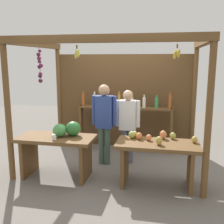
# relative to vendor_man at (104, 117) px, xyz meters

# --- Properties ---
(ground_plane) EXTENTS (12.00, 12.00, 0.00)m
(ground_plane) POSITION_rel_vendor_man_xyz_m (0.18, 0.10, -0.94)
(ground_plane) COLOR slate
(ground_plane) RESTS_ON ground
(market_stall) EXTENTS (3.28, 2.29, 2.40)m
(market_stall) POSITION_rel_vendor_man_xyz_m (0.17, 0.61, 0.46)
(market_stall) COLOR brown
(market_stall) RESTS_ON ground
(fruit_counter_left) EXTENTS (1.33, 0.64, 0.98)m
(fruit_counter_left) POSITION_rel_vendor_man_xyz_m (-0.65, -0.70, -0.34)
(fruit_counter_left) COLOR brown
(fruit_counter_left) RESTS_ON ground
(fruit_counter_right) EXTENTS (1.33, 0.64, 0.87)m
(fruit_counter_right) POSITION_rel_vendor_man_xyz_m (1.04, -0.71, -0.40)
(fruit_counter_right) COLOR brown
(fruit_counter_right) RESTS_ON ground
(bottle_shelf_unit) EXTENTS (2.11, 0.22, 1.35)m
(bottle_shelf_unit) POSITION_rel_vendor_man_xyz_m (0.26, 0.92, -0.12)
(bottle_shelf_unit) COLOR brown
(bottle_shelf_unit) RESTS_ON ground
(vendor_man) EXTENTS (0.48, 0.21, 1.58)m
(vendor_man) POSITION_rel_vendor_man_xyz_m (0.00, 0.00, 0.00)
(vendor_man) COLOR #415B4E
(vendor_man) RESTS_ON ground
(vendor_woman) EXTENTS (0.48, 0.20, 1.46)m
(vendor_woman) POSITION_rel_vendor_man_xyz_m (0.43, 0.16, -0.08)
(vendor_woman) COLOR #525970
(vendor_woman) RESTS_ON ground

